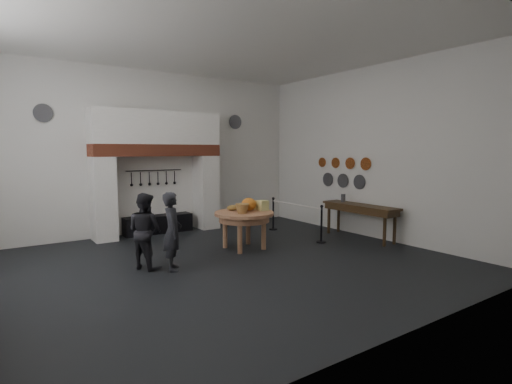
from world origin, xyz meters
TOP-DOWN VIEW (x-y plane):
  - floor at (0.00, 0.00)m, footprint 9.00×8.00m
  - ceiling at (0.00, 0.00)m, footprint 9.00×8.00m
  - wall_back at (0.00, 4.00)m, footprint 9.00×0.02m
  - wall_front at (0.00, -4.00)m, footprint 9.00×0.02m
  - wall_right at (4.50, 0.00)m, footprint 0.02×8.00m
  - chimney_pier_left at (-1.48, 3.65)m, footprint 0.55×0.70m
  - chimney_pier_right at (1.48, 3.65)m, footprint 0.55×0.70m
  - hearth_brick_band at (0.00, 3.65)m, footprint 3.50×0.72m
  - chimney_hood at (0.00, 3.65)m, footprint 3.50×0.70m
  - iron_range at (0.00, 3.72)m, footprint 1.90×0.45m
  - utensil_rail at (0.00, 3.92)m, footprint 1.60×0.02m
  - work_table at (1.01, 0.85)m, footprint 1.47×1.47m
  - pumpkin at (1.21, 0.95)m, footprint 0.36×0.36m
  - cheese_block_big at (1.51, 0.80)m, footprint 0.22×0.22m
  - cheese_block_small at (1.49, 1.10)m, footprint 0.18×0.18m
  - wicker_basket at (0.86, 0.70)m, footprint 0.34×0.34m
  - bread_loaf at (0.91, 1.20)m, footprint 0.31×0.18m
  - visitor_near at (-1.04, 0.24)m, footprint 0.54×0.65m
  - visitor_far at (-1.44, 0.64)m, footprint 0.82×0.90m
  - side_table at (4.10, 0.04)m, footprint 0.55×2.20m
  - pewter_jug at (4.10, 0.64)m, footprint 0.12×0.12m
  - copper_pan_a at (4.46, 0.20)m, footprint 0.03×0.34m
  - copper_pan_b at (4.46, 0.75)m, footprint 0.03×0.32m
  - copper_pan_c at (4.46, 1.30)m, footprint 0.03×0.30m
  - copper_pan_d at (4.46, 1.85)m, footprint 0.03×0.28m
  - pewter_plate_left at (4.46, 0.40)m, footprint 0.03×0.40m
  - pewter_plate_mid at (4.46, 1.00)m, footprint 0.03×0.40m
  - pewter_plate_right at (4.46, 1.60)m, footprint 0.03×0.40m
  - pewter_plate_back_left at (-2.70, 3.96)m, footprint 0.44×0.03m
  - pewter_plate_back_right at (2.70, 3.96)m, footprint 0.44×0.03m
  - barrier_post_near at (2.93, 0.26)m, footprint 0.05×0.05m
  - barrier_post_far at (2.93, 2.26)m, footprint 0.05×0.05m
  - barrier_rope at (2.93, 1.26)m, footprint 0.04×2.00m

SIDE VIEW (x-z plane):
  - floor at x=0.00m, z-range -0.01..0.01m
  - iron_range at x=0.00m, z-range 0.00..0.50m
  - barrier_post_near at x=2.93m, z-range 0.00..0.90m
  - barrier_post_far at x=2.93m, z-range 0.00..0.90m
  - visitor_far at x=-1.44m, z-range 0.00..1.49m
  - visitor_near at x=-1.04m, z-range 0.00..1.52m
  - work_table at x=1.01m, z-range 0.80..0.88m
  - barrier_rope at x=2.93m, z-range 0.83..0.87m
  - side_table at x=4.10m, z-range 0.84..0.90m
  - bread_loaf at x=0.91m, z-range 0.87..1.01m
  - cheese_block_small at x=1.49m, z-range 0.88..1.07m
  - wicker_basket at x=0.86m, z-range 0.88..1.09m
  - cheese_block_big at x=1.51m, z-range 0.88..1.11m
  - pewter_jug at x=4.10m, z-range 0.90..1.12m
  - pumpkin at x=1.21m, z-range 0.88..1.18m
  - chimney_pier_left at x=-1.48m, z-range 0.00..2.15m
  - chimney_pier_right at x=1.48m, z-range 0.00..2.15m
  - pewter_plate_left at x=4.46m, z-range 1.25..1.65m
  - pewter_plate_mid at x=4.46m, z-range 1.25..1.65m
  - pewter_plate_right at x=4.46m, z-range 1.25..1.65m
  - utensil_rail at x=0.00m, z-range 1.74..1.76m
  - copper_pan_b at x=4.46m, z-range 1.79..2.11m
  - copper_pan_d at x=4.46m, z-range 1.81..2.09m
  - copper_pan_a at x=4.46m, z-range 1.78..2.12m
  - copper_pan_c at x=4.46m, z-range 1.80..2.10m
  - wall_back at x=0.00m, z-range 0.00..4.50m
  - wall_front at x=0.00m, z-range 0.00..4.50m
  - wall_right at x=4.50m, z-range 0.00..4.50m
  - hearth_brick_band at x=0.00m, z-range 2.15..2.47m
  - chimney_hood at x=0.00m, z-range 2.47..3.37m
  - pewter_plate_back_left at x=-2.70m, z-range 2.98..3.42m
  - pewter_plate_back_right at x=2.70m, z-range 2.98..3.42m
  - ceiling at x=0.00m, z-range 4.49..4.51m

